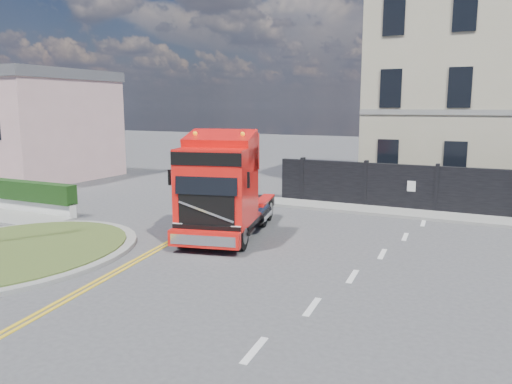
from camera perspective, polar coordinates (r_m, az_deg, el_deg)
The scene contains 8 objects.
ground at distance 15.04m, azimuth 0.36°, elevation -7.55°, with size 120.00×120.00×0.00m, color #424244.
traffic_island at distance 17.08m, azimuth -26.26°, elevation -6.18°, with size 6.80×6.80×0.17m.
hedge_wall at distance 24.30m, azimuth -26.82°, elevation -0.12°, with size 8.00×0.55×1.35m.
seaside_bldg_pink at distance 34.19m, azimuth -24.34°, elevation 6.46°, with size 8.00×8.00×6.00m, color beige.
hoarding_fence at distance 22.24m, azimuth 26.44°, elevation -0.24°, with size 18.80×0.25×2.00m.
georgian_building at distance 29.49m, azimuth 25.99°, elevation 11.35°, with size 12.30×10.30×12.80m.
pavement_far at distance 21.53m, azimuth 24.80°, elevation -2.98°, with size 20.00×1.60×0.12m, color gray.
truck at distance 16.91m, azimuth -3.87°, elevation -0.03°, with size 3.52×6.32×3.58m.
Camera 1 is at (6.16, -12.96, 4.49)m, focal length 35.00 mm.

